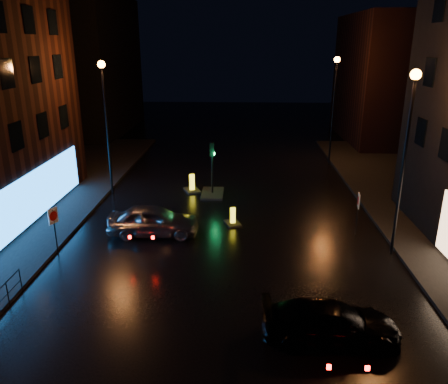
{
  "coord_description": "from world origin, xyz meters",
  "views": [
    {
      "loc": [
        0.71,
        -12.83,
        9.42
      ],
      "look_at": [
        -0.11,
        6.36,
        2.8
      ],
      "focal_mm": 35.0,
      "sensor_mm": 36.0,
      "label": 1
    }
  ],
  "objects_px": {
    "traffic_signal": "(212,187)",
    "bollard_near": "(233,221)",
    "silver_hatchback": "(154,220)",
    "road_sign_right": "(358,204)",
    "bollard_far": "(192,187)",
    "dark_sedan": "(331,323)",
    "road_sign_left": "(54,220)"
  },
  "relations": [
    {
      "from": "traffic_signal",
      "to": "bollard_near",
      "type": "xyz_separation_m",
      "value": [
        1.45,
        -4.89,
        -0.29
      ]
    },
    {
      "from": "traffic_signal",
      "to": "road_sign_right",
      "type": "xyz_separation_m",
      "value": [
        7.78,
        -6.04,
        1.19
      ]
    },
    {
      "from": "silver_hatchback",
      "to": "traffic_signal",
      "type": "bearing_deg",
      "value": -23.61
    },
    {
      "from": "bollard_far",
      "to": "road_sign_right",
      "type": "distance_m",
      "value": 11.4
    },
    {
      "from": "bollard_near",
      "to": "bollard_far",
      "type": "bearing_deg",
      "value": 98.07
    },
    {
      "from": "silver_hatchback",
      "to": "road_sign_right",
      "type": "bearing_deg",
      "value": -89.65
    },
    {
      "from": "bollard_near",
      "to": "road_sign_right",
      "type": "xyz_separation_m",
      "value": [
        6.33,
        -1.15,
        1.48
      ]
    },
    {
      "from": "bollard_near",
      "to": "road_sign_right",
      "type": "bearing_deg",
      "value": -29.68
    },
    {
      "from": "dark_sedan",
      "to": "bollard_near",
      "type": "relative_size",
      "value": 3.59
    },
    {
      "from": "road_sign_left",
      "to": "road_sign_right",
      "type": "relative_size",
      "value": 1.01
    },
    {
      "from": "road_sign_right",
      "to": "bollard_far",
      "type": "bearing_deg",
      "value": -27.71
    },
    {
      "from": "dark_sedan",
      "to": "road_sign_right",
      "type": "relative_size",
      "value": 2.01
    },
    {
      "from": "traffic_signal",
      "to": "bollard_near",
      "type": "relative_size",
      "value": 2.72
    },
    {
      "from": "bollard_far",
      "to": "road_sign_left",
      "type": "distance_m",
      "value": 10.78
    },
    {
      "from": "silver_hatchback",
      "to": "bollard_far",
      "type": "distance_m",
      "value": 7.1
    },
    {
      "from": "bollard_far",
      "to": "bollard_near",
      "type": "bearing_deg",
      "value": -85.46
    },
    {
      "from": "road_sign_left",
      "to": "traffic_signal",
      "type": "bearing_deg",
      "value": 75.53
    },
    {
      "from": "silver_hatchback",
      "to": "road_sign_right",
      "type": "xyz_separation_m",
      "value": [
        10.36,
        0.37,
        0.91
      ]
    },
    {
      "from": "dark_sedan",
      "to": "traffic_signal",
      "type": "bearing_deg",
      "value": 18.93
    },
    {
      "from": "silver_hatchback",
      "to": "bollard_near",
      "type": "height_order",
      "value": "silver_hatchback"
    },
    {
      "from": "traffic_signal",
      "to": "silver_hatchback",
      "type": "relative_size",
      "value": 0.75
    },
    {
      "from": "traffic_signal",
      "to": "road_sign_left",
      "type": "relative_size",
      "value": 1.52
    },
    {
      "from": "silver_hatchback",
      "to": "bollard_far",
      "type": "bearing_deg",
      "value": -11.33
    },
    {
      "from": "bollard_near",
      "to": "bollard_far",
      "type": "relative_size",
      "value": 0.81
    },
    {
      "from": "dark_sedan",
      "to": "road_sign_left",
      "type": "bearing_deg",
      "value": 63.65
    },
    {
      "from": "dark_sedan",
      "to": "bollard_near",
      "type": "bearing_deg",
      "value": 20.03
    },
    {
      "from": "bollard_near",
      "to": "bollard_far",
      "type": "height_order",
      "value": "bollard_far"
    },
    {
      "from": "traffic_signal",
      "to": "road_sign_right",
      "type": "distance_m",
      "value": 9.92
    },
    {
      "from": "bollard_near",
      "to": "road_sign_left",
      "type": "height_order",
      "value": "road_sign_left"
    },
    {
      "from": "traffic_signal",
      "to": "bollard_near",
      "type": "bearing_deg",
      "value": -73.53
    },
    {
      "from": "silver_hatchback",
      "to": "dark_sedan",
      "type": "xyz_separation_m",
      "value": [
        7.48,
        -8.1,
        -0.12
      ]
    },
    {
      "from": "traffic_signal",
      "to": "silver_hatchback",
      "type": "xyz_separation_m",
      "value": [
        -2.58,
        -6.41,
        0.28
      ]
    }
  ]
}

